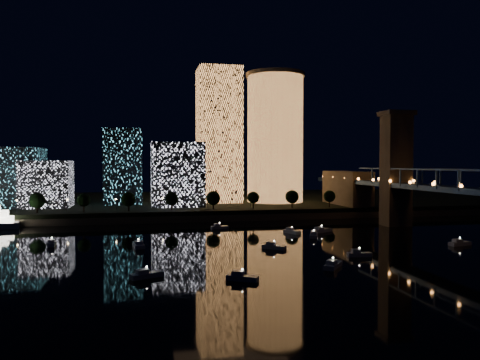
# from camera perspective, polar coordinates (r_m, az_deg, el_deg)

# --- Properties ---
(ground) EXTENTS (520.00, 520.00, 0.00)m
(ground) POSITION_cam_1_polar(r_m,az_deg,el_deg) (145.20, 5.92, -8.78)
(ground) COLOR black
(ground) RESTS_ON ground
(far_bank) EXTENTS (420.00, 160.00, 5.00)m
(far_bank) POSITION_cam_1_polar(r_m,az_deg,el_deg) (300.03, -3.43, -2.71)
(far_bank) COLOR black
(far_bank) RESTS_ON ground
(seawall) EXTENTS (420.00, 6.00, 3.00)m
(seawall) POSITION_cam_1_polar(r_m,az_deg,el_deg) (223.62, -0.51, -4.58)
(seawall) COLOR #6B5E4C
(seawall) RESTS_ON ground
(tower_cylindrical) EXTENTS (34.00, 34.00, 74.18)m
(tower_cylindrical) POSITION_cam_1_polar(r_m,az_deg,el_deg) (272.28, 4.31, 5.17)
(tower_cylindrical) COLOR #FC9E50
(tower_cylindrical) RESTS_ON far_bank
(tower_rectangular) EXTENTS (24.17, 24.17, 76.90)m
(tower_rectangular) POSITION_cam_1_polar(r_m,az_deg,el_deg) (271.41, -2.60, 5.44)
(tower_rectangular) COLOR #FC9E50
(tower_rectangular) RESTS_ON far_bank
(midrise_blocks) EXTENTS (103.31, 46.73, 41.22)m
(midrise_blocks) POSITION_cam_1_polar(r_m,az_deg,el_deg) (257.93, -16.21, 0.73)
(midrise_blocks) COLOR white
(midrise_blocks) RESTS_ON far_bank
(truss_bridge) EXTENTS (13.00, 266.00, 50.00)m
(truss_bridge) POSITION_cam_1_polar(r_m,az_deg,el_deg) (177.12, 26.02, -1.73)
(truss_bridge) COLOR #172A4A
(truss_bridge) RESTS_ON ground
(motorboats) EXTENTS (138.15, 90.40, 2.78)m
(motorboats) POSITION_cam_1_polar(r_m,az_deg,el_deg) (154.60, 3.45, -7.81)
(motorboats) COLOR silver
(motorboats) RESTS_ON ground
(esplanade_trees) EXTENTS (166.30, 6.98, 8.99)m
(esplanade_trees) POSITION_cam_1_polar(r_m,az_deg,el_deg) (224.69, -9.15, -2.28)
(esplanade_trees) COLOR black
(esplanade_trees) RESTS_ON far_bank
(street_lamps) EXTENTS (132.70, 0.70, 5.65)m
(street_lamps) POSITION_cam_1_polar(r_m,az_deg,el_deg) (230.74, -9.41, -2.53)
(street_lamps) COLOR black
(street_lamps) RESTS_ON far_bank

